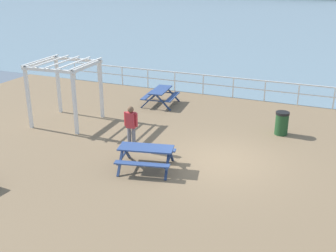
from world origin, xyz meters
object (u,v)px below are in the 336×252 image
(lattice_pergola, at_px, (65,78))
(litter_bin, at_px, (282,123))
(picnic_table_near_right, at_px, (160,93))
(visitor, at_px, (131,125))
(picnic_table_near_left, at_px, (146,152))

(lattice_pergola, distance_m, litter_bin, 9.20)
(picnic_table_near_right, bearing_deg, visitor, -173.39)
(picnic_table_near_left, height_order, visitor, visitor)
(visitor, distance_m, litter_bin, 6.14)
(picnic_table_near_right, relative_size, litter_bin, 2.06)
(picnic_table_near_left, distance_m, lattice_pergola, 6.01)
(picnic_table_near_right, xyz_separation_m, litter_bin, (6.14, -1.74, -0.10))
(litter_bin, bearing_deg, picnic_table_near_right, 164.19)
(lattice_pergola, bearing_deg, picnic_table_near_right, 52.21)
(visitor, bearing_deg, lattice_pergola, -115.45)
(lattice_pergola, xyz_separation_m, litter_bin, (8.80, 2.21, -1.52))
(picnic_table_near_left, height_order, litter_bin, litter_bin)
(visitor, relative_size, lattice_pergola, 0.61)
(picnic_table_near_left, xyz_separation_m, visitor, (-1.22, 1.27, 0.36))
(visitor, height_order, litter_bin, visitor)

